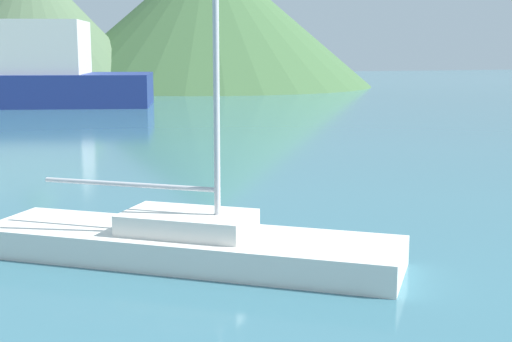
% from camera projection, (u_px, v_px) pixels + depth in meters
% --- Properties ---
extents(sailboat_inner, '(8.09, 6.79, 7.69)m').
position_uv_depth(sailboat_inner, '(188.00, 242.00, 14.22)').
color(sailboat_inner, white).
rests_on(sailboat_inner, ground_plane).
extents(hill_central, '(25.88, 25.88, 13.62)m').
position_uv_depth(hill_central, '(31.00, 23.00, 73.32)').
color(hill_central, '#4C6647').
rests_on(hill_central, ground_plane).
extents(hill_east, '(37.10, 37.10, 15.55)m').
position_uv_depth(hill_east, '(208.00, 17.00, 80.75)').
color(hill_east, '#3D6038').
rests_on(hill_east, ground_plane).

